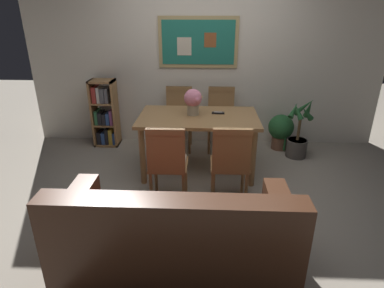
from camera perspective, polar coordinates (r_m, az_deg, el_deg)
ground_plane at (r=3.75m, az=1.55°, el=-8.89°), size 12.00×12.00×0.00m
wall_back_with_painting at (r=4.91m, az=2.13°, el=15.08°), size 5.20×0.14×2.60m
dining_table at (r=4.00m, az=1.12°, el=3.58°), size 1.45×0.86×0.75m
dining_chair_near_right at (r=3.35m, az=6.77°, el=-2.72°), size 0.40×0.41×0.91m
dining_chair_near_left at (r=3.33m, az=-4.34°, el=-2.74°), size 0.40×0.41×0.91m
dining_chair_far_right at (r=4.78m, az=5.12°, el=5.33°), size 0.40×0.41×0.91m
dining_chair_far_left at (r=4.79m, az=-2.33°, el=5.46°), size 0.40×0.41×0.91m
leather_couch at (r=2.63m, az=-2.94°, el=-16.42°), size 1.80×0.84×0.84m
bookshelf at (r=5.07m, az=-15.04°, el=4.88°), size 0.36×0.28×1.00m
potted_ivy at (r=4.98m, az=15.34°, el=2.40°), size 0.37×0.37×0.53m
potted_palm at (r=4.79m, az=18.16°, el=1.15°), size 0.39×0.40×0.86m
flower_vase at (r=3.97m, az=0.21°, el=7.70°), size 0.22×0.22×0.32m
tv_remote at (r=4.06m, az=4.61°, el=5.48°), size 0.16×0.05×0.02m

